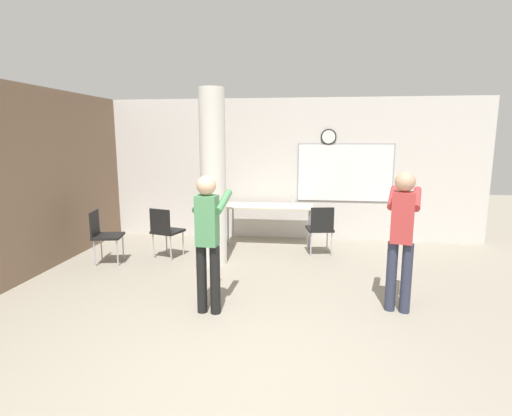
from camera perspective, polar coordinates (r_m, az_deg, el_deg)
name	(u,v)px	position (r m, az deg, el deg)	size (l,w,h in m)	color
ground_plane	(237,384)	(3.68, -2.66, -23.83)	(24.00, 24.00, 0.00)	gray
wall_left_accent	(36,181)	(6.86, -28.92, 3.41)	(0.12, 7.00, 2.80)	#7A604C
wall_back	(281,169)	(8.11, 3.63, 5.51)	(8.00, 0.15, 2.80)	silver
support_pillar	(213,179)	(6.39, -6.16, 4.21)	(0.41, 0.41, 2.80)	silver
folding_table	(270,208)	(7.67, 1.94, -0.03)	(1.65, 0.64, 0.75)	beige
bottle_on_table	(292,203)	(7.48, 5.17, 0.77)	(0.07, 0.07, 0.23)	silver
chair_table_right	(321,226)	(7.06, 9.21, -2.62)	(0.51, 0.51, 0.87)	black
chair_by_left_wall	(104,233)	(6.99, -20.95, -3.30)	(0.52, 0.52, 0.87)	black
chair_near_pillar	(165,229)	(6.97, -12.84, -2.90)	(0.55, 0.55, 0.87)	black
person_playing_side	(402,231)	(4.94, 20.12, -3.05)	(0.48, 0.69, 1.67)	#2D3347
person_playing_front	(208,233)	(4.64, -6.86, -3.62)	(0.38, 0.65, 1.63)	black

